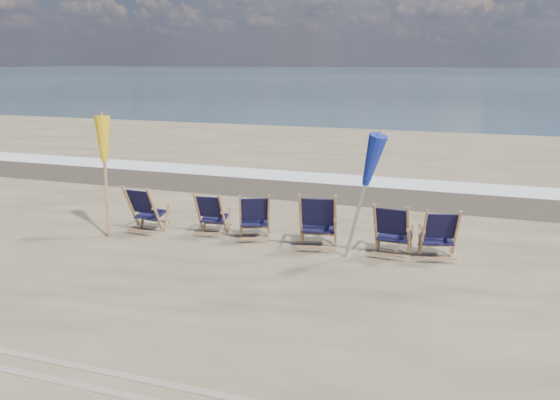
% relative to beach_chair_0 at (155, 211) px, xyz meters
% --- Properties ---
extents(ocean, '(400.00, 400.00, 0.00)m').
position_rel_beach_chair_0_xyz_m(ocean, '(2.51, 125.84, -0.49)').
color(ocean, '#384F5C').
rests_on(ocean, ground).
extents(surf_foam, '(200.00, 1.40, 0.01)m').
position_rel_beach_chair_0_xyz_m(surf_foam, '(2.51, 6.14, -0.49)').
color(surf_foam, silver).
rests_on(surf_foam, ground).
extents(wet_sand_strip, '(200.00, 2.60, 0.00)m').
position_rel_beach_chair_0_xyz_m(wet_sand_strip, '(2.51, 4.64, -0.49)').
color(wet_sand_strip, '#42362A').
rests_on(wet_sand_strip, ground).
extents(beach_chair_0, '(0.67, 0.74, 0.98)m').
position_rel_beach_chair_0_xyz_m(beach_chair_0, '(0.00, 0.00, 0.00)').
color(beach_chair_0, black).
rests_on(beach_chair_0, ground).
extents(beach_chair_1, '(0.62, 0.68, 0.88)m').
position_rel_beach_chair_0_xyz_m(beach_chair_1, '(1.27, 0.32, -0.05)').
color(beach_chair_1, black).
rests_on(beach_chair_1, ground).
extents(beach_chair_2, '(0.80, 0.85, 0.94)m').
position_rel_beach_chair_0_xyz_m(beach_chair_2, '(2.18, 0.37, -0.02)').
color(beach_chair_2, black).
rests_on(beach_chair_2, ground).
extents(beach_chair_3, '(0.81, 0.88, 1.08)m').
position_rel_beach_chair_0_xyz_m(beach_chair_3, '(3.47, 0.18, 0.05)').
color(beach_chair_3, black).
rests_on(beach_chair_3, ground).
extents(beach_chair_4, '(0.68, 0.75, 0.99)m').
position_rel_beach_chair_0_xyz_m(beach_chair_4, '(4.73, 0.14, 0.01)').
color(beach_chair_4, black).
rests_on(beach_chair_4, ground).
extents(beach_chair_5, '(0.73, 0.79, 0.94)m').
position_rel_beach_chair_0_xyz_m(beach_chair_5, '(5.49, 0.31, -0.02)').
color(beach_chair_5, black).
rests_on(beach_chair_5, ground).
extents(umbrella_yellow, '(0.30, 0.30, 2.27)m').
position_rel_beach_chair_0_xyz_m(umbrella_yellow, '(-0.84, -0.29, 1.25)').
color(umbrella_yellow, '#9D7046').
rests_on(umbrella_yellow, ground).
extents(umbrella_blue, '(0.30, 0.30, 2.21)m').
position_rel_beach_chair_0_xyz_m(umbrella_blue, '(3.95, -0.14, 1.20)').
color(umbrella_blue, '#A5A5AD').
rests_on(umbrella_blue, ground).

